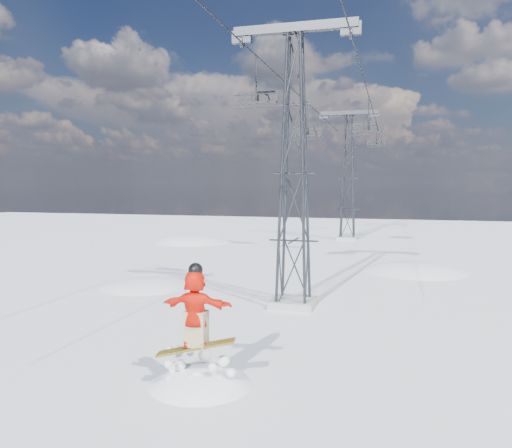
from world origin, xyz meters
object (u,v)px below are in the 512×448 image
Objects in this scene: lift_tower_far at (348,179)px; snowboarder_jump at (201,445)px; lift_chair_near at (257,99)px; lift_tower_near at (294,174)px.

lift_tower_far reaches higher than snowboarder_jump.
lift_chair_near is at bearing 97.78° from snowboarder_jump.
lift_chair_near reaches higher than snowboarder_jump.
lift_tower_far is at bearing 90.00° from lift_tower_near.
lift_tower_near is 1.00× the size of lift_tower_far.
snowboarder_jump is 3.00× the size of lift_chair_near.
lift_tower_near is 11.11m from snowboarder_jump.
lift_tower_far is at bearing 88.77° from snowboarder_jump.
lift_tower_far is 1.60× the size of snowboarder_jump.
lift_tower_near is at bearing -90.00° from lift_tower_far.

